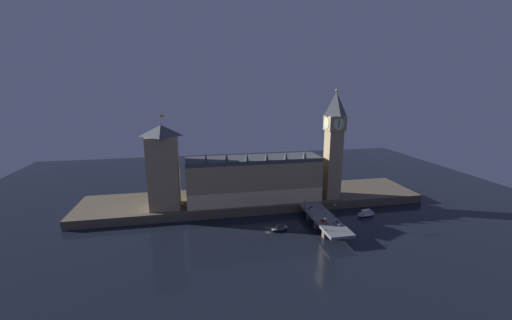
{
  "coord_description": "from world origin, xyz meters",
  "views": [
    {
      "loc": [
        -37.4,
        -154.81,
        75.38
      ],
      "look_at": [
        -2.68,
        20.0,
        34.0
      ],
      "focal_mm": 22.0,
      "sensor_mm": 36.0,
      "label": 1
    }
  ],
  "objects_px": {
    "boat_downstream": "(366,214)",
    "car_southbound_lead": "(337,223)",
    "victoria_tower": "(163,167)",
    "street_lamp_mid": "(335,209)",
    "pedestrian_far_rail": "(307,209)",
    "clock_tower": "(334,142)",
    "car_northbound_trail": "(324,221)",
    "pedestrian_mid_walk": "(335,216)",
    "car_northbound_lead": "(311,208)",
    "street_lamp_far": "(305,202)",
    "boat_upstream": "(279,228)",
    "street_lamp_near": "(325,223)",
    "pedestrian_near_rail": "(326,229)"
  },
  "relations": [
    {
      "from": "car_southbound_lead",
      "to": "pedestrian_near_rail",
      "type": "height_order",
      "value": "pedestrian_near_rail"
    },
    {
      "from": "pedestrian_far_rail",
      "to": "boat_upstream",
      "type": "bearing_deg",
      "value": -151.37
    },
    {
      "from": "car_northbound_lead",
      "to": "car_northbound_trail",
      "type": "bearing_deg",
      "value": -90.0
    },
    {
      "from": "street_lamp_far",
      "to": "car_northbound_lead",
      "type": "bearing_deg",
      "value": -36.08
    },
    {
      "from": "pedestrian_mid_walk",
      "to": "boat_downstream",
      "type": "xyz_separation_m",
      "value": [
        25.38,
        10.81,
        -5.25
      ]
    },
    {
      "from": "car_northbound_lead",
      "to": "street_lamp_near",
      "type": "distance_m",
      "value": 27.47
    },
    {
      "from": "pedestrian_mid_walk",
      "to": "boat_upstream",
      "type": "distance_m",
      "value": 31.43
    },
    {
      "from": "clock_tower",
      "to": "boat_upstream",
      "type": "distance_m",
      "value": 66.36
    },
    {
      "from": "pedestrian_near_rail",
      "to": "boat_upstream",
      "type": "height_order",
      "value": "pedestrian_near_rail"
    },
    {
      "from": "victoria_tower",
      "to": "boat_upstream",
      "type": "distance_m",
      "value": 76.04
    },
    {
      "from": "clock_tower",
      "to": "pedestrian_mid_walk",
      "type": "distance_m",
      "value": 49.11
    },
    {
      "from": "street_lamp_far",
      "to": "boat_upstream",
      "type": "xyz_separation_m",
      "value": [
        -19.05,
        -13.88,
        -8.48
      ]
    },
    {
      "from": "street_lamp_far",
      "to": "car_southbound_lead",
      "type": "bearing_deg",
      "value": -69.66
    },
    {
      "from": "street_lamp_far",
      "to": "boat_downstream",
      "type": "height_order",
      "value": "street_lamp_far"
    },
    {
      "from": "clock_tower",
      "to": "car_northbound_trail",
      "type": "bearing_deg",
      "value": -119.05
    },
    {
      "from": "victoria_tower",
      "to": "car_southbound_lead",
      "type": "relative_size",
      "value": 11.85
    },
    {
      "from": "pedestrian_mid_walk",
      "to": "street_lamp_far",
      "type": "height_order",
      "value": "street_lamp_far"
    },
    {
      "from": "boat_upstream",
      "to": "clock_tower",
      "type": "bearing_deg",
      "value": 35.14
    },
    {
      "from": "victoria_tower",
      "to": "pedestrian_mid_walk",
      "type": "relative_size",
      "value": 34.38
    },
    {
      "from": "pedestrian_mid_walk",
      "to": "car_southbound_lead",
      "type": "bearing_deg",
      "value": -108.65
    },
    {
      "from": "clock_tower",
      "to": "boat_downstream",
      "type": "relative_size",
      "value": 5.79
    },
    {
      "from": "car_northbound_trail",
      "to": "car_southbound_lead",
      "type": "relative_size",
      "value": 0.99
    },
    {
      "from": "clock_tower",
      "to": "street_lamp_far",
      "type": "distance_m",
      "value": 43.22
    },
    {
      "from": "street_lamp_near",
      "to": "street_lamp_far",
      "type": "height_order",
      "value": "street_lamp_near"
    },
    {
      "from": "pedestrian_far_rail",
      "to": "boat_downstream",
      "type": "bearing_deg",
      "value": -2.62
    },
    {
      "from": "victoria_tower",
      "to": "car_southbound_lead",
      "type": "bearing_deg",
      "value": -26.54
    },
    {
      "from": "pedestrian_far_rail",
      "to": "street_lamp_mid",
      "type": "distance_m",
      "value": 16.9
    },
    {
      "from": "car_northbound_trail",
      "to": "boat_downstream",
      "type": "relative_size",
      "value": 0.39
    },
    {
      "from": "boat_upstream",
      "to": "street_lamp_far",
      "type": "bearing_deg",
      "value": 36.08
    },
    {
      "from": "street_lamp_near",
      "to": "street_lamp_mid",
      "type": "xyz_separation_m",
      "value": [
        12.25,
        14.72,
        0.49
      ]
    },
    {
      "from": "car_northbound_trail",
      "to": "car_southbound_lead",
      "type": "distance_m",
      "value": 6.7
    },
    {
      "from": "victoria_tower",
      "to": "pedestrian_mid_walk",
      "type": "bearing_deg",
      "value": -21.41
    },
    {
      "from": "pedestrian_far_rail",
      "to": "clock_tower",
      "type": "bearing_deg",
      "value": 39.85
    },
    {
      "from": "boat_downstream",
      "to": "car_southbound_lead",
      "type": "bearing_deg",
      "value": -145.66
    },
    {
      "from": "pedestrian_far_rail",
      "to": "street_lamp_near",
      "type": "xyz_separation_m",
      "value": [
        -0.4,
        -26.18,
        3.23
      ]
    },
    {
      "from": "clock_tower",
      "to": "car_southbound_lead",
      "type": "bearing_deg",
      "value": -110.15
    },
    {
      "from": "pedestrian_mid_walk",
      "to": "street_lamp_mid",
      "type": "bearing_deg",
      "value": 69.03
    },
    {
      "from": "clock_tower",
      "to": "car_northbound_trail",
      "type": "relative_size",
      "value": 14.94
    },
    {
      "from": "clock_tower",
      "to": "street_lamp_near",
      "type": "relative_size",
      "value": 10.63
    },
    {
      "from": "pedestrian_far_rail",
      "to": "street_lamp_mid",
      "type": "relative_size",
      "value": 0.22
    },
    {
      "from": "victoria_tower",
      "to": "street_lamp_mid",
      "type": "bearing_deg",
      "value": -20.76
    },
    {
      "from": "street_lamp_near",
      "to": "boat_upstream",
      "type": "xyz_separation_m",
      "value": [
        -19.05,
        15.56,
        -8.66
      ]
    },
    {
      "from": "pedestrian_mid_walk",
      "to": "boat_upstream",
      "type": "bearing_deg",
      "value": 176.51
    },
    {
      "from": "car_northbound_lead",
      "to": "street_lamp_far",
      "type": "xyz_separation_m",
      "value": [
        -3.26,
        2.38,
        3.25
      ]
    },
    {
      "from": "victoria_tower",
      "to": "car_northbound_trail",
      "type": "xyz_separation_m",
      "value": [
        83.76,
        -41.21,
        -23.59
      ]
    },
    {
      "from": "pedestrian_near_rail",
      "to": "pedestrian_far_rail",
      "type": "distance_m",
      "value": 27.1
    },
    {
      "from": "pedestrian_far_rail",
      "to": "pedestrian_near_rail",
      "type": "bearing_deg",
      "value": -90.0
    },
    {
      "from": "pedestrian_mid_walk",
      "to": "street_lamp_mid",
      "type": "distance_m",
      "value": 3.89
    },
    {
      "from": "street_lamp_mid",
      "to": "boat_downstream",
      "type": "bearing_deg",
      "value": 21.36
    },
    {
      "from": "street_lamp_far",
      "to": "boat_downstream",
      "type": "relative_size",
      "value": 0.52
    }
  ]
}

